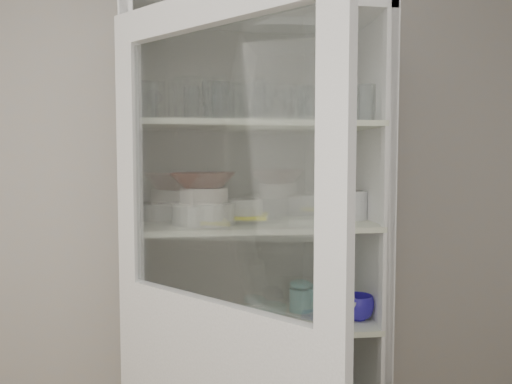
# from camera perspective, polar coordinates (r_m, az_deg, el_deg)

# --- Properties ---
(wall_back) EXTENTS (3.60, 0.02, 2.60)m
(wall_back) POSITION_cam_1_polar(r_m,az_deg,el_deg) (2.24, -5.82, -1.75)
(wall_back) COLOR #B2A89A
(wall_back) RESTS_ON ground
(pantry_cabinet) EXTENTS (1.00, 0.45, 2.10)m
(pantry_cabinet) POSITION_cam_1_polar(r_m,az_deg,el_deg) (2.17, -0.22, -11.63)
(pantry_cabinet) COLOR silver
(pantry_cabinet) RESTS_ON floor
(cupboard_door) EXTENTS (0.64, 0.69, 2.00)m
(cupboard_door) POSITION_cam_1_polar(r_m,az_deg,el_deg) (1.59, -4.68, -20.16)
(cupboard_door) COLOR silver
(cupboard_door) RESTS_ON floor
(tumbler_0) EXTENTS (0.09, 0.09, 0.13)m
(tumbler_0) POSITION_cam_1_polar(r_m,az_deg,el_deg) (1.87, -12.14, 10.20)
(tumbler_0) COLOR silver
(tumbler_0) RESTS_ON shelf_glass
(tumbler_1) EXTENTS (0.09, 0.09, 0.14)m
(tumbler_1) POSITION_cam_1_polar(r_m,az_deg,el_deg) (1.90, -5.10, 10.30)
(tumbler_1) COLOR silver
(tumbler_1) RESTS_ON shelf_glass
(tumbler_2) EXTENTS (0.09, 0.09, 0.14)m
(tumbler_2) POSITION_cam_1_polar(r_m,az_deg,el_deg) (1.88, -4.02, 10.33)
(tumbler_2) COLOR silver
(tumbler_2) RESTS_ON shelf_glass
(tumbler_3) EXTENTS (0.10, 0.10, 0.15)m
(tumbler_3) POSITION_cam_1_polar(r_m,az_deg,el_deg) (1.93, 0.06, 10.27)
(tumbler_3) COLOR silver
(tumbler_3) RESTS_ON shelf_glass
(tumbler_4) EXTENTS (0.08, 0.08, 0.13)m
(tumbler_4) POSITION_cam_1_polar(r_m,az_deg,el_deg) (1.96, 5.06, 9.98)
(tumbler_4) COLOR silver
(tumbler_4) RESTS_ON shelf_glass
(tumbler_5) EXTENTS (0.08, 0.08, 0.13)m
(tumbler_5) POSITION_cam_1_polar(r_m,az_deg,el_deg) (1.94, 5.82, 9.96)
(tumbler_5) COLOR silver
(tumbler_5) RESTS_ON shelf_glass
(tumbler_6) EXTENTS (0.09, 0.09, 0.14)m
(tumbler_6) POSITION_cam_1_polar(r_m,az_deg,el_deg) (1.99, 12.50, 9.89)
(tumbler_6) COLOR silver
(tumbler_6) RESTS_ON shelf_glass
(tumbler_7) EXTENTS (0.08, 0.08, 0.14)m
(tumbler_7) POSITION_cam_1_polar(r_m,az_deg,el_deg) (2.04, -7.25, 9.82)
(tumbler_7) COLOR silver
(tumbler_7) RESTS_ON shelf_glass
(tumbler_8) EXTENTS (0.08, 0.08, 0.14)m
(tumbler_8) POSITION_cam_1_polar(r_m,az_deg,el_deg) (2.02, -5.13, 9.81)
(tumbler_8) COLOR silver
(tumbler_8) RESTS_ON shelf_glass
(tumbler_9) EXTENTS (0.10, 0.10, 0.15)m
(tumbler_9) POSITION_cam_1_polar(r_m,az_deg,el_deg) (2.00, -3.51, 10.12)
(tumbler_9) COLOR silver
(tumbler_9) RESTS_ON shelf_glass
(tumbler_10) EXTENTS (0.08, 0.08, 0.15)m
(tumbler_10) POSITION_cam_1_polar(r_m,az_deg,el_deg) (2.02, -1.96, 10.06)
(tumbler_10) COLOR silver
(tumbler_10) RESTS_ON shelf_glass
(goblet_0) EXTENTS (0.07, 0.07, 0.16)m
(goblet_0) POSITION_cam_1_polar(r_m,az_deg,el_deg) (2.15, -11.52, 9.67)
(goblet_0) COLOR silver
(goblet_0) RESTS_ON shelf_glass
(goblet_1) EXTENTS (0.08, 0.08, 0.19)m
(goblet_1) POSITION_cam_1_polar(r_m,az_deg,el_deg) (2.16, 1.31, 10.13)
(goblet_1) COLOR silver
(goblet_1) RESTS_ON shelf_glass
(goblet_2) EXTENTS (0.08, 0.08, 0.19)m
(goblet_2) POSITION_cam_1_polar(r_m,az_deg,el_deg) (2.14, 3.48, 10.21)
(goblet_2) COLOR silver
(goblet_2) RESTS_ON shelf_glass
(goblet_3) EXTENTS (0.07, 0.07, 0.15)m
(goblet_3) POSITION_cam_1_polar(r_m,az_deg,el_deg) (2.21, 10.49, 9.46)
(goblet_3) COLOR silver
(goblet_3) RESTS_ON shelf_glass
(plate_stack_front) EXTENTS (0.25, 0.25, 0.08)m
(plate_stack_front) POSITION_cam_1_polar(r_m,az_deg,el_deg) (1.98, -5.98, -2.43)
(plate_stack_front) COLOR silver
(plate_stack_front) RESTS_ON shelf_plates
(plate_stack_back) EXTENTS (0.19, 0.19, 0.07)m
(plate_stack_back) POSITION_cam_1_polar(r_m,az_deg,el_deg) (2.16, -11.33, -2.13)
(plate_stack_back) COLOR silver
(plate_stack_back) RESTS_ON shelf_plates
(cream_bowl) EXTENTS (0.21, 0.21, 0.06)m
(cream_bowl) POSITION_cam_1_polar(r_m,az_deg,el_deg) (1.97, -6.00, -0.37)
(cream_bowl) COLOR white
(cream_bowl) RESTS_ON plate_stack_front
(terracotta_bowl) EXTENTS (0.29, 0.29, 0.06)m
(terracotta_bowl) POSITION_cam_1_polar(r_m,az_deg,el_deg) (1.97, -6.01, 1.38)
(terracotta_bowl) COLOR #582C20
(terracotta_bowl) RESTS_ON cream_bowl
(glass_platter) EXTENTS (0.36, 0.36, 0.02)m
(glass_platter) POSITION_cam_1_polar(r_m,az_deg,el_deg) (2.03, -1.27, -3.18)
(glass_platter) COLOR silver
(glass_platter) RESTS_ON shelf_plates
(yellow_trivet) EXTENTS (0.21, 0.21, 0.01)m
(yellow_trivet) POSITION_cam_1_polar(r_m,az_deg,el_deg) (2.03, -1.27, -2.77)
(yellow_trivet) COLOR yellow
(yellow_trivet) RESTS_ON glass_platter
(white_ramekin) EXTENTS (0.17, 0.17, 0.06)m
(white_ramekin) POSITION_cam_1_polar(r_m,az_deg,el_deg) (2.03, -1.27, -1.69)
(white_ramekin) COLOR silver
(white_ramekin) RESTS_ON yellow_trivet
(grey_bowl_stack) EXTENTS (0.15, 0.15, 0.12)m
(grey_bowl_stack) POSITION_cam_1_polar(r_m,az_deg,el_deg) (2.16, 10.75, -1.46)
(grey_bowl_stack) COLOR silver
(grey_bowl_stack) RESTS_ON shelf_plates
(mug_blue) EXTENTS (0.14, 0.14, 0.10)m
(mug_blue) POSITION_cam_1_polar(r_m,az_deg,el_deg) (2.13, 11.58, -12.79)
(mug_blue) COLOR #21229E
(mug_blue) RESTS_ON shelf_mugs
(mug_teal) EXTENTS (0.12, 0.12, 0.11)m
(mug_teal) POSITION_cam_1_polar(r_m,az_deg,el_deg) (2.21, 7.22, -12.03)
(mug_teal) COLOR teal
(mug_teal) RESTS_ON shelf_mugs
(mug_white) EXTENTS (0.11, 0.11, 0.09)m
(mug_white) POSITION_cam_1_polar(r_m,az_deg,el_deg) (2.10, 10.33, -13.19)
(mug_white) COLOR silver
(mug_white) RESTS_ON shelf_mugs
(teal_jar) EXTENTS (0.10, 0.10, 0.12)m
(teal_jar) POSITION_cam_1_polar(r_m,az_deg,el_deg) (2.21, 5.12, -11.92)
(teal_jar) COLOR teal
(teal_jar) RESTS_ON shelf_mugs
(measuring_cups) EXTENTS (0.10, 0.10, 0.04)m
(measuring_cups) POSITION_cam_1_polar(r_m,az_deg,el_deg) (2.02, -8.45, -14.59)
(measuring_cups) COLOR #9C9AA8
(measuring_cups) RESTS_ON shelf_mugs
(white_canister) EXTENTS (0.14, 0.14, 0.14)m
(white_canister) POSITION_cam_1_polar(r_m,az_deg,el_deg) (2.10, -11.44, -12.47)
(white_canister) COLOR silver
(white_canister) RESTS_ON shelf_mugs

